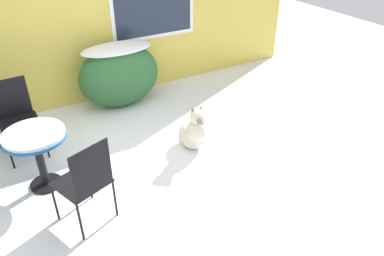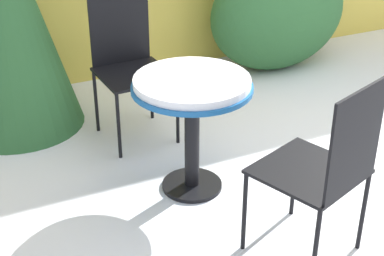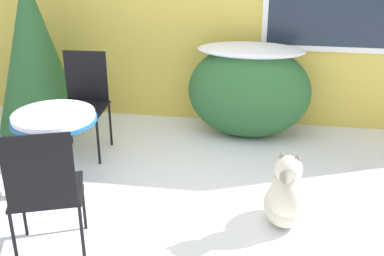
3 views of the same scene
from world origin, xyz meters
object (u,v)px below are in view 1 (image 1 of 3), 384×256
patio_chair_far_side (86,180)px  dog (194,132)px  patio_chair_near_table (17,115)px  patio_table (36,143)px

patio_chair_far_side → dog: (1.60, 0.64, -0.31)m
patio_chair_near_table → patio_chair_far_side: 1.74m
dog → patio_chair_near_table: bearing=157.5°
patio_table → patio_chair_near_table: patio_chair_near_table is taller
patio_chair_far_side → dog: size_ratio=1.48×
patio_table → dog: size_ratio=1.08×
patio_chair_near_table → patio_chair_far_side: (0.39, -1.70, 0.00)m
patio_table → patio_chair_far_side: patio_chair_far_side is taller
patio_chair_near_table → patio_chair_far_side: bearing=-80.0°
patio_chair_far_side → dog: patio_chair_far_side is taller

